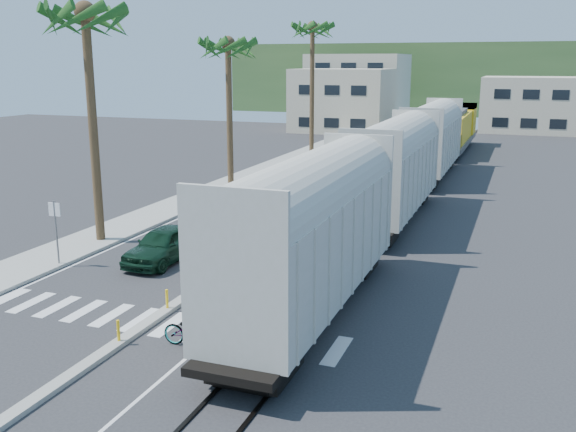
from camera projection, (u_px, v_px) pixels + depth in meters
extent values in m
plane|color=#28282B|center=(181.00, 302.00, 24.27)|extent=(140.00, 140.00, 0.00)
cube|color=gray|center=(245.00, 178.00, 49.92)|extent=(3.00, 90.00, 0.15)
cube|color=black|center=(416.00, 182.00, 48.35)|extent=(0.12, 100.00, 0.06)
cube|color=black|center=(435.00, 183.00, 47.87)|extent=(0.12, 100.00, 0.06)
cube|color=gray|center=(332.00, 198.00, 42.49)|extent=(0.45, 60.00, 0.15)
cylinder|color=yellow|center=(118.00, 330.00, 20.51)|extent=(0.10, 0.10, 0.70)
cylinder|color=yellow|center=(167.00, 299.00, 23.24)|extent=(0.10, 0.10, 0.70)
cylinder|color=yellow|center=(205.00, 274.00, 25.98)|extent=(0.10, 0.10, 0.70)
cylinder|color=yellow|center=(236.00, 254.00, 28.71)|extent=(0.10, 0.10, 0.70)
cylinder|color=yellow|center=(262.00, 237.00, 31.45)|extent=(0.10, 0.10, 0.70)
cylinder|color=yellow|center=(284.00, 223.00, 34.18)|extent=(0.10, 0.10, 0.70)
cylinder|color=yellow|center=(302.00, 211.00, 36.92)|extent=(0.10, 0.10, 0.70)
cylinder|color=yellow|center=(318.00, 201.00, 39.66)|extent=(0.10, 0.10, 0.70)
cylinder|color=yellow|center=(332.00, 192.00, 42.39)|extent=(0.10, 0.10, 0.70)
cylinder|color=yellow|center=(344.00, 184.00, 45.13)|extent=(0.10, 0.10, 0.70)
cylinder|color=yellow|center=(354.00, 177.00, 47.86)|extent=(0.10, 0.10, 0.70)
cylinder|color=yellow|center=(364.00, 171.00, 50.60)|extent=(0.10, 0.10, 0.70)
cylinder|color=yellow|center=(373.00, 165.00, 53.33)|extent=(0.10, 0.10, 0.70)
cylinder|color=yellow|center=(380.00, 160.00, 56.07)|extent=(0.10, 0.10, 0.70)
cylinder|color=yellow|center=(387.00, 156.00, 58.81)|extent=(0.10, 0.10, 0.70)
cylinder|color=yellow|center=(394.00, 151.00, 61.54)|extent=(0.10, 0.10, 0.70)
cube|color=silver|center=(153.00, 322.00, 22.45)|extent=(14.00, 2.20, 0.01)
cube|color=silver|center=(265.00, 180.00, 49.36)|extent=(0.12, 90.00, 0.01)
cube|color=silver|center=(384.00, 188.00, 46.22)|extent=(0.12, 90.00, 0.01)
cube|color=#B2B0A3|center=(311.00, 243.00, 22.41)|extent=(3.00, 12.88, 3.40)
cylinder|color=#B2B0A3|center=(312.00, 195.00, 22.02)|extent=(2.90, 12.58, 2.90)
cube|color=black|center=(311.00, 302.00, 22.93)|extent=(2.60, 12.88, 1.00)
cube|color=#B2B0A3|center=(395.00, 174.00, 36.09)|extent=(3.00, 12.88, 3.40)
cylinder|color=#B2B0A3|center=(396.00, 144.00, 35.69)|extent=(2.90, 12.58, 2.90)
cube|color=black|center=(393.00, 212.00, 36.61)|extent=(2.60, 12.88, 1.00)
cube|color=#B2B0A3|center=(432.00, 143.00, 49.77)|extent=(3.00, 12.88, 3.40)
cylinder|color=#B2B0A3|center=(433.00, 121.00, 49.37)|extent=(2.90, 12.58, 2.90)
cube|color=black|center=(431.00, 171.00, 50.28)|extent=(2.60, 12.88, 1.00)
cube|color=#4C4C4F|center=(454.00, 141.00, 64.75)|extent=(3.00, 17.00, 0.50)
cube|color=gold|center=(454.00, 127.00, 63.47)|extent=(2.70, 12.24, 2.60)
cube|color=gold|center=(461.00, 118.00, 69.58)|extent=(3.00, 3.74, 3.20)
cube|color=black|center=(453.00, 147.00, 64.89)|extent=(2.60, 13.60, 0.90)
cylinder|color=brown|center=(93.00, 133.00, 31.15)|extent=(0.44, 0.44, 11.00)
sphere|color=#184A17|center=(85.00, 11.00, 29.83)|extent=(3.20, 3.20, 3.20)
cylinder|color=brown|center=(229.00, 117.00, 45.96)|extent=(0.44, 0.44, 10.00)
sphere|color=#184A17|center=(228.00, 43.00, 44.76)|extent=(3.20, 3.20, 3.20)
cylinder|color=brown|center=(312.00, 92.00, 62.04)|extent=(0.44, 0.44, 12.00)
sphere|color=#184A17|center=(313.00, 26.00, 60.60)|extent=(3.20, 3.20, 3.20)
cylinder|color=slate|center=(57.00, 234.00, 28.21)|extent=(0.08, 0.08, 3.00)
cube|color=silver|center=(54.00, 209.00, 27.95)|extent=(0.60, 0.04, 0.60)
cube|color=#B4AB8F|center=(343.00, 100.00, 83.58)|extent=(12.00, 10.00, 8.00)
cube|color=#B4AB8F|center=(358.00, 88.00, 98.61)|extent=(14.00, 12.00, 10.00)
cube|color=#B4AB8F|center=(530.00, 104.00, 83.24)|extent=(12.00, 10.00, 7.00)
cube|color=#385628|center=(460.00, 78.00, 114.06)|extent=(80.00, 20.00, 12.00)
imported|color=black|center=(163.00, 245.00, 29.02)|extent=(2.10, 4.83, 1.62)
imported|color=black|center=(234.00, 212.00, 35.28)|extent=(2.23, 5.11, 1.62)
imported|color=black|center=(265.00, 199.00, 39.28)|extent=(2.06, 4.83, 1.39)
imported|color=#B0B3B5|center=(285.00, 183.00, 44.35)|extent=(2.73, 5.12, 1.36)
imported|color=#9EA0A5|center=(193.00, 331.00, 20.34)|extent=(0.84, 2.11, 1.09)
imported|color=white|center=(189.00, 303.00, 20.15)|extent=(0.72, 0.49, 1.89)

